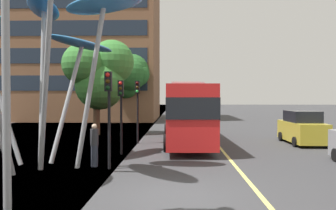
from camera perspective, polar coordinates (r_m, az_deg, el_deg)
name	(u,v)px	position (r m, az deg, el deg)	size (l,w,h in m)	color
ground	(154,196)	(10.73, -2.41, -14.89)	(120.00, 240.00, 0.10)	#38383A
red_bus	(186,111)	(21.58, 3.04, -0.94)	(3.01, 11.57, 3.82)	red
leaf_sculpture	(28,15)	(15.56, -22.23, 13.74)	(10.16, 9.90, 7.90)	#9EA0A5
traffic_light_kerb_near	(109,99)	(14.07, -9.85, 0.99)	(0.28, 0.42, 3.97)	black
traffic_light_kerb_far	(121,101)	(17.60, -7.84, 0.64)	(0.28, 0.42, 3.78)	black
traffic_light_island_mid	(137,98)	(21.61, -5.10, 1.09)	(0.28, 0.42, 3.95)	black
car_parked_far	(302,128)	(23.14, 21.41, -3.63)	(2.00, 4.43, 2.07)	gold
street_lamp	(20,7)	(8.58, -23.42, 14.73)	(1.55, 0.44, 7.81)	gray
tree_pavement_near	(99,76)	(27.03, -11.39, 4.83)	(5.28, 4.55, 7.43)	brown
tree_pavement_far	(130,76)	(39.11, -6.30, 4.88)	(4.41, 5.06, 7.81)	brown
pedestrian	(94,145)	(14.90, -12.15, -6.53)	(0.34, 0.34, 1.81)	#2D3342
backdrop_building	(72,37)	(48.29, -15.74, 10.82)	(22.83, 13.54, 21.85)	brown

